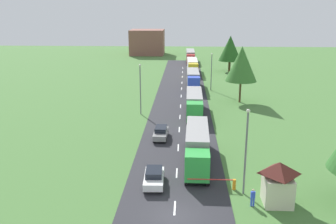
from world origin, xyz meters
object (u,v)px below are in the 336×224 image
at_px(truck_fourth, 192,66).
at_px(truck_fifth, 190,56).
at_px(truck_third, 193,79).
at_px(car_lead, 154,177).
at_px(person_second, 280,197).
at_px(car_second, 161,133).
at_px(lamppost_third, 211,70).
at_px(tree_maple, 242,64).
at_px(guard_booth, 278,183).
at_px(tree_oak, 230,48).
at_px(lamppost_lead, 246,148).
at_px(lamppost_second, 140,87).
at_px(barrier_gate, 226,183).
at_px(truck_lead, 197,145).
at_px(distant_building, 147,42).
at_px(person_lead, 253,197).
at_px(truck_second, 194,102).

relative_size(truck_fourth, truck_fifth, 0.88).
distance_m(truck_third, car_lead, 45.34).
relative_size(truck_third, truck_fourth, 0.95).
bearing_deg(person_second, car_second, 124.58).
bearing_deg(lamppost_third, tree_maple, -64.88).
bearing_deg(truck_fifth, guard_booth, -85.55).
height_order(tree_oak, tree_maple, tree_maple).
relative_size(lamppost_lead, tree_oak, 0.86).
bearing_deg(tree_oak, lamppost_third, -105.15).
xyz_separation_m(truck_third, guard_booth, (6.66, -48.11, -0.12)).
xyz_separation_m(lamppost_second, lamppost_third, (12.63, 18.80, -0.23)).
bearing_deg(lamppost_lead, lamppost_third, 90.25).
relative_size(tree_oak, tree_maple, 0.94).
xyz_separation_m(truck_fifth, barrier_gate, (2.53, -84.93, -1.47)).
bearing_deg(car_second, truck_lead, -58.89).
bearing_deg(person_second, truck_fifth, 94.53).
bearing_deg(truck_lead, distant_building, 98.96).
xyz_separation_m(truck_lead, person_lead, (4.64, -9.42, -1.27)).
height_order(person_second, lamppost_lead, lamppost_lead).
bearing_deg(lamppost_lead, tree_oak, 84.79).
relative_size(truck_fifth, barrier_gate, 3.11).
relative_size(truck_second, barrier_gate, 2.66).
distance_m(lamppost_lead, lamppost_third, 45.15).
height_order(truck_fifth, tree_maple, tree_maple).
height_order(tree_oak, distant_building, tree_oak).
xyz_separation_m(car_second, person_lead, (9.22, -17.00, -0.01)).
bearing_deg(lamppost_third, lamppost_second, -123.89).
height_order(truck_second, person_second, truck_second).
distance_m(barrier_gate, lamppost_second, 28.22).
relative_size(car_lead, barrier_gate, 0.93).
bearing_deg(truck_lead, truck_second, 89.77).
bearing_deg(car_lead, truck_lead, 53.26).
bearing_deg(guard_booth, tree_maple, 87.25).
relative_size(barrier_gate, person_second, 2.89).
height_order(car_second, person_second, car_second).
bearing_deg(lamppost_second, car_second, -70.75).
distance_m(truck_fourth, lamppost_second, 40.46).
xyz_separation_m(truck_third, distant_building, (-15.82, 59.70, 2.32)).
bearing_deg(truck_fourth, barrier_gate, -88.06).
height_order(car_second, tree_oak, tree_oak).
bearing_deg(truck_third, person_second, -82.00).
bearing_deg(barrier_gate, lamppost_lead, -26.07).
bearing_deg(truck_fifth, barrier_gate, -88.29).
xyz_separation_m(truck_lead, tree_maple, (8.66, 28.06, 4.97)).
bearing_deg(car_lead, tree_oak, 77.65).
distance_m(barrier_gate, lamppost_third, 44.55).
bearing_deg(person_lead, truck_third, 95.18).
relative_size(truck_third, car_lead, 2.81).
distance_m(truck_lead, truck_fourth, 58.57).
xyz_separation_m(car_lead, person_second, (11.41, -3.42, -0.04)).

